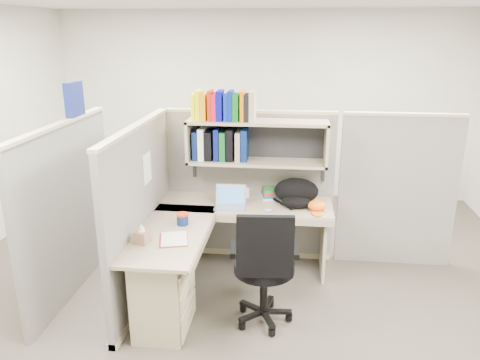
# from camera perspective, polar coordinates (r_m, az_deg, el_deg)

# --- Properties ---
(ground) EXTENTS (6.00, 6.00, 0.00)m
(ground) POSITION_cam_1_polar(r_m,az_deg,el_deg) (4.56, -0.12, -14.05)
(ground) COLOR #37312A
(ground) RESTS_ON ground
(room_shell) EXTENTS (6.00, 6.00, 6.00)m
(room_shell) POSITION_cam_1_polar(r_m,az_deg,el_deg) (3.95, -0.13, 6.34)
(room_shell) COLOR #B5B1A3
(room_shell) RESTS_ON ground
(cubicle) EXTENTS (3.79, 1.84, 1.95)m
(cubicle) POSITION_cam_1_polar(r_m,az_deg,el_deg) (4.63, -3.99, -1.14)
(cubicle) COLOR slate
(cubicle) RESTS_ON ground
(desk) EXTENTS (1.74, 1.75, 0.73)m
(desk) POSITION_cam_1_polar(r_m,az_deg,el_deg) (4.16, -6.28, -10.54)
(desk) COLOR gray
(desk) RESTS_ON ground
(laptop) EXTENTS (0.31, 0.31, 0.22)m
(laptop) POSITION_cam_1_polar(r_m,az_deg,el_deg) (4.60, -1.25, -2.15)
(laptop) COLOR #B6B7BB
(laptop) RESTS_ON desk
(backpack) EXTENTS (0.53, 0.46, 0.26)m
(backpack) POSITION_cam_1_polar(r_m,az_deg,el_deg) (4.69, 6.87, -1.56)
(backpack) COLOR black
(backpack) RESTS_ON desk
(orange_cap) EXTENTS (0.18, 0.21, 0.10)m
(orange_cap) POSITION_cam_1_polar(r_m,az_deg,el_deg) (4.61, 9.36, -3.10)
(orange_cap) COLOR orange
(orange_cap) RESTS_ON desk
(snack_canister) EXTENTS (0.11, 0.11, 0.11)m
(snack_canister) POSITION_cam_1_polar(r_m,az_deg,el_deg) (4.26, -7.02, -4.72)
(snack_canister) COLOR navy
(snack_canister) RESTS_ON desk
(tissue_box) EXTENTS (0.13, 0.13, 0.17)m
(tissue_box) POSITION_cam_1_polar(r_m,az_deg,el_deg) (3.94, -11.89, -6.40)
(tissue_box) COLOR #966C55
(tissue_box) RESTS_ON desk
(mouse) EXTENTS (0.09, 0.07, 0.03)m
(mouse) POSITION_cam_1_polar(r_m,az_deg,el_deg) (4.54, 3.46, -3.70)
(mouse) COLOR #93A5D1
(mouse) RESTS_ON desk
(paper_cup) EXTENTS (0.07, 0.07, 0.09)m
(paper_cup) POSITION_cam_1_polar(r_m,az_deg,el_deg) (4.92, 0.78, -1.57)
(paper_cup) COLOR silver
(paper_cup) RESTS_ON desk
(book_stack) EXTENTS (0.20, 0.24, 0.10)m
(book_stack) POSITION_cam_1_polar(r_m,az_deg,el_deg) (4.90, 3.59, -1.59)
(book_stack) COLOR gray
(book_stack) RESTS_ON desk
(loose_paper) EXTENTS (0.28, 0.33, 0.00)m
(loose_paper) POSITION_cam_1_polar(r_m,az_deg,el_deg) (4.01, -8.04, -7.08)
(loose_paper) COLOR white
(loose_paper) RESTS_ON desk
(task_chair) EXTENTS (0.58, 0.53, 1.08)m
(task_chair) POSITION_cam_1_polar(r_m,az_deg,el_deg) (4.00, 2.93, -12.65)
(task_chair) COLOR black
(task_chair) RESTS_ON ground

